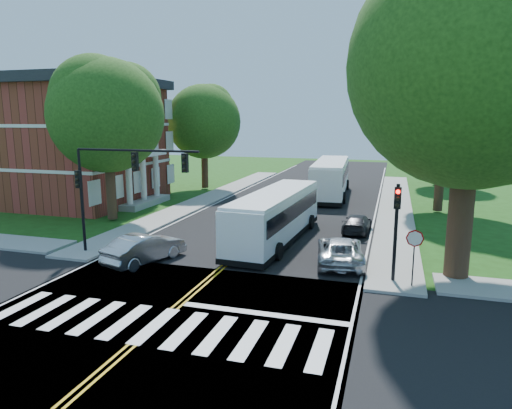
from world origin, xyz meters
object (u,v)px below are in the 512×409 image
at_px(signal_ne, 396,220).
at_px(dark_sedan, 357,223).
at_px(signal_nw, 117,176).
at_px(suv, 340,250).
at_px(bus_follow, 331,177).
at_px(bus_lead, 276,215).
at_px(hatchback, 145,248).

height_order(signal_ne, dark_sedan, signal_ne).
relative_size(signal_nw, dark_sedan, 1.78).
bearing_deg(suv, bus_follow, -89.44).
distance_m(bus_lead, bus_follow, 17.48).
bearing_deg(hatchback, suv, -146.18).
bearing_deg(dark_sedan, bus_lead, 41.78).
height_order(signal_nw, signal_ne, signal_nw).
bearing_deg(bus_lead, suv, 146.03).
bearing_deg(signal_nw, dark_sedan, 38.09).
height_order(signal_nw, bus_follow, signal_nw).
height_order(hatchback, dark_sedan, hatchback).
height_order(suv, dark_sedan, suv).
xyz_separation_m(hatchback, dark_sedan, (10.02, 9.67, -0.17)).
xyz_separation_m(bus_lead, dark_sedan, (4.57, 3.69, -1.02)).
distance_m(bus_lead, dark_sedan, 5.96).
height_order(signal_ne, hatchback, signal_ne).
distance_m(signal_ne, bus_lead, 8.92).
bearing_deg(suv, hatchback, 7.31).
height_order(signal_ne, bus_follow, signal_ne).
relative_size(bus_follow, dark_sedan, 3.29).
xyz_separation_m(signal_nw, signal_ne, (14.06, 0.01, -1.41)).
relative_size(bus_follow, hatchback, 2.90).
xyz_separation_m(bus_follow, suv, (3.28, -20.69, -1.10)).
bearing_deg(signal_ne, suv, 139.33).
distance_m(signal_ne, bus_follow, 23.73).
relative_size(bus_follow, suv, 2.69).
xyz_separation_m(signal_nw, dark_sedan, (11.74, 9.20, -3.78)).
xyz_separation_m(signal_nw, bus_follow, (8.14, 22.97, -2.58)).
height_order(signal_ne, suv, signal_ne).
height_order(hatchback, suv, hatchback).
bearing_deg(signal_nw, suv, 11.27).
bearing_deg(signal_ne, signal_nw, -179.95).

